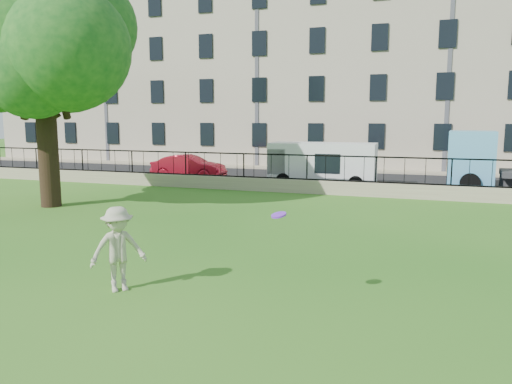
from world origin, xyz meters
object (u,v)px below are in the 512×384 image
at_px(tree, 40,37).
at_px(red_sedan, 189,167).
at_px(white_van, 323,165).
at_px(man, 118,249).
at_px(frisbee, 279,215).

relative_size(tree, red_sedan, 2.36).
bearing_deg(white_van, man, -93.84).
distance_m(tree, red_sedan, 10.91).
bearing_deg(tree, red_sedan, 82.27).
height_order(tree, frisbee, tree).
height_order(man, white_van, white_van).
xyz_separation_m(man, white_van, (0.71, 16.03, 0.24)).
relative_size(man, white_van, 0.33).
relative_size(frisbee, white_van, 0.05).
distance_m(tree, man, 12.13).
bearing_deg(red_sedan, white_van, -96.39).
bearing_deg(frisbee, red_sedan, 121.41).
height_order(frisbee, red_sedan, frisbee).
height_order(man, frisbee, frisbee).
xyz_separation_m(frisbee, red_sedan, (-9.97, 16.32, -1.01)).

